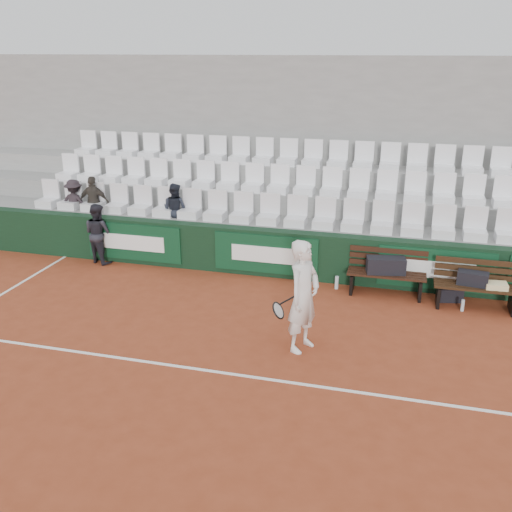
{
  "coord_description": "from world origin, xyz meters",
  "views": [
    {
      "loc": [
        2.46,
        -7.01,
        4.56
      ],
      "look_at": [
        -0.03,
        2.4,
        1.0
      ],
      "focal_mm": 40.0,
      "sensor_mm": 36.0,
      "label": 1
    }
  ],
  "objects_px": {
    "water_bottle_far": "(463,305)",
    "ball_kid": "(98,233)",
    "spectator_b": "(92,184)",
    "bench_left": "(386,284)",
    "water_bottle_near": "(337,283)",
    "spectator_a": "(73,185)",
    "sports_bag_right": "(473,278)",
    "spectator_c": "(174,190)",
    "bench_right": "(475,297)",
    "sports_bag_left": "(386,265)",
    "sports_bag_ground": "(450,294)",
    "tennis_player": "(303,296)"
  },
  "relations": [
    {
      "from": "water_bottle_far",
      "to": "ball_kid",
      "type": "height_order",
      "value": "ball_kid"
    },
    {
      "from": "spectator_b",
      "to": "bench_left",
      "type": "bearing_deg",
      "value": 164.56
    },
    {
      "from": "ball_kid",
      "to": "water_bottle_near",
      "type": "bearing_deg",
      "value": -160.98
    },
    {
      "from": "water_bottle_near",
      "to": "spectator_a",
      "type": "xyz_separation_m",
      "value": [
        -6.34,
        0.89,
        1.43
      ]
    },
    {
      "from": "spectator_b",
      "to": "sports_bag_right",
      "type": "bearing_deg",
      "value": 164.69
    },
    {
      "from": "ball_kid",
      "to": "spectator_c",
      "type": "bearing_deg",
      "value": -134.08
    },
    {
      "from": "bench_right",
      "to": "bench_left",
      "type": "bearing_deg",
      "value": 172.36
    },
    {
      "from": "sports_bag_left",
      "to": "sports_bag_right",
      "type": "xyz_separation_m",
      "value": [
        1.58,
        -0.19,
        -0.03
      ]
    },
    {
      "from": "bench_left",
      "to": "bench_right",
      "type": "xyz_separation_m",
      "value": [
        1.63,
        -0.22,
        0.0
      ]
    },
    {
      "from": "bench_right",
      "to": "ball_kid",
      "type": "xyz_separation_m",
      "value": [
        -7.94,
        0.42,
        0.45
      ]
    },
    {
      "from": "sports_bag_ground",
      "to": "water_bottle_near",
      "type": "height_order",
      "value": "water_bottle_near"
    },
    {
      "from": "sports_bag_ground",
      "to": "spectator_c",
      "type": "xyz_separation_m",
      "value": [
        -5.98,
        0.9,
        1.46
      ]
    },
    {
      "from": "bench_right",
      "to": "sports_bag_left",
      "type": "distance_m",
      "value": 1.71
    },
    {
      "from": "sports_bag_left",
      "to": "water_bottle_far",
      "type": "distance_m",
      "value": 1.58
    },
    {
      "from": "water_bottle_near",
      "to": "ball_kid",
      "type": "bearing_deg",
      "value": 178.22
    },
    {
      "from": "bench_right",
      "to": "spectator_c",
      "type": "distance_m",
      "value": 6.63
    },
    {
      "from": "sports_bag_left",
      "to": "water_bottle_near",
      "type": "xyz_separation_m",
      "value": [
        -0.93,
        0.03,
        -0.47
      ]
    },
    {
      "from": "tennis_player",
      "to": "spectator_b",
      "type": "relative_size",
      "value": 1.48
    },
    {
      "from": "sports_bag_left",
      "to": "sports_bag_right",
      "type": "bearing_deg",
      "value": -7.01
    },
    {
      "from": "water_bottle_far",
      "to": "spectator_a",
      "type": "distance_m",
      "value": 8.93
    },
    {
      "from": "sports_bag_left",
      "to": "bench_right",
      "type": "bearing_deg",
      "value": -7.57
    },
    {
      "from": "sports_bag_right",
      "to": "spectator_b",
      "type": "xyz_separation_m",
      "value": [
        -8.33,
        1.12,
        1.04
      ]
    },
    {
      "from": "bench_right",
      "to": "ball_kid",
      "type": "bearing_deg",
      "value": 177.0
    },
    {
      "from": "spectator_a",
      "to": "spectator_c",
      "type": "height_order",
      "value": "spectator_c"
    },
    {
      "from": "water_bottle_far",
      "to": "bench_left",
      "type": "bearing_deg",
      "value": 163.83
    },
    {
      "from": "sports_bag_right",
      "to": "spectator_c",
      "type": "bearing_deg",
      "value": 169.94
    },
    {
      "from": "tennis_player",
      "to": "spectator_c",
      "type": "relative_size",
      "value": 1.53
    },
    {
      "from": "bench_left",
      "to": "ball_kid",
      "type": "height_order",
      "value": "ball_kid"
    },
    {
      "from": "bench_right",
      "to": "tennis_player",
      "type": "xyz_separation_m",
      "value": [
        -2.82,
        -2.31,
        0.69
      ]
    },
    {
      "from": "bench_left",
      "to": "spectator_c",
      "type": "distance_m",
      "value": 5.04
    },
    {
      "from": "bench_left",
      "to": "ball_kid",
      "type": "distance_m",
      "value": 6.34
    },
    {
      "from": "water_bottle_near",
      "to": "bench_right",
      "type": "bearing_deg",
      "value": -5.53
    },
    {
      "from": "sports_bag_ground",
      "to": "spectator_a",
      "type": "xyz_separation_m",
      "value": [
        -8.51,
        0.9,
        1.43
      ]
    },
    {
      "from": "sports_bag_ground",
      "to": "ball_kid",
      "type": "xyz_separation_m",
      "value": [
        -7.53,
        0.17,
        0.55
      ]
    },
    {
      "from": "sports_bag_right",
      "to": "ball_kid",
      "type": "distance_m",
      "value": 7.87
    },
    {
      "from": "sports_bag_ground",
      "to": "tennis_player",
      "type": "bearing_deg",
      "value": -133.36
    },
    {
      "from": "sports_bag_right",
      "to": "spectator_a",
      "type": "bearing_deg",
      "value": 172.79
    },
    {
      "from": "bench_left",
      "to": "sports_bag_left",
      "type": "relative_size",
      "value": 2.04
    },
    {
      "from": "bench_right",
      "to": "sports_bag_right",
      "type": "distance_m",
      "value": 0.36
    },
    {
      "from": "bench_right",
      "to": "sports_bag_right",
      "type": "relative_size",
      "value": 2.77
    },
    {
      "from": "spectator_b",
      "to": "tennis_player",
      "type": "bearing_deg",
      "value": 140.64
    },
    {
      "from": "sports_bag_right",
      "to": "spectator_b",
      "type": "height_order",
      "value": "spectator_b"
    },
    {
      "from": "water_bottle_near",
      "to": "water_bottle_far",
      "type": "bearing_deg",
      "value": -10.55
    },
    {
      "from": "spectator_a",
      "to": "spectator_b",
      "type": "relative_size",
      "value": 0.92
    },
    {
      "from": "water_bottle_near",
      "to": "spectator_a",
      "type": "height_order",
      "value": "spectator_a"
    },
    {
      "from": "water_bottle_near",
      "to": "spectator_b",
      "type": "height_order",
      "value": "spectator_b"
    },
    {
      "from": "tennis_player",
      "to": "spectator_a",
      "type": "xyz_separation_m",
      "value": [
        -6.1,
        3.45,
        0.65
      ]
    },
    {
      "from": "sports_bag_left",
      "to": "spectator_a",
      "type": "relative_size",
      "value": 0.65
    },
    {
      "from": "sports_bag_left",
      "to": "ball_kid",
      "type": "relative_size",
      "value": 0.54
    },
    {
      "from": "water_bottle_near",
      "to": "spectator_c",
      "type": "relative_size",
      "value": 0.22
    }
  ]
}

